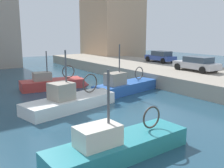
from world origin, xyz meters
name	(u,v)px	position (x,y,z in m)	size (l,w,h in m)	color
water_surface	(128,119)	(0.00, 0.00, 0.00)	(80.00, 80.00, 0.00)	navy
fishing_boat_red	(56,87)	(-0.10, 9.95, 0.10)	(6.23, 2.66, 4.08)	#BC3833
fishing_boat_white	(75,106)	(-1.47, 3.67, 0.13)	(7.18, 3.27, 4.66)	white
fishing_boat_blue	(128,90)	(4.22, 5.34, 0.13)	(6.99, 2.97, 4.68)	#2D60B7
fishing_boat_teal	(125,152)	(-2.81, -3.41, 0.11)	(6.95, 1.95, 4.27)	teal
parked_car_silver	(197,64)	(11.59, 4.36, 1.90)	(2.13, 4.36, 1.36)	#B7B7BC
parked_car_blue	(161,56)	(14.08, 11.52, 1.89)	(1.97, 4.04, 1.35)	#334C9E
waterfront_building_central	(112,9)	(16.27, 24.99, 8.41)	(7.87, 8.65, 16.79)	tan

